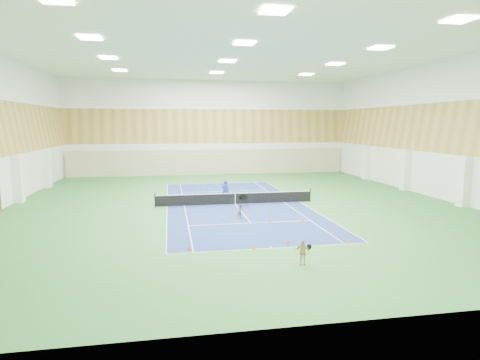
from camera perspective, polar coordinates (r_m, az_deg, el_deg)
name	(u,v)px	position (r m, az deg, el deg)	size (l,w,h in m)	color
ground	(235,204)	(32.77, -0.69, -3.47)	(40.00, 40.00, 0.00)	#307034
room_shell	(235,130)	(32.12, -0.70, 7.08)	(36.00, 40.00, 12.00)	white
wood_cladding	(235,105)	(32.15, -0.71, 10.65)	(36.00, 40.00, 8.00)	#BD8F46
ceiling_light_grid	(235,53)	(32.57, -0.72, 17.55)	(21.40, 25.40, 0.06)	white
court_surface	(235,204)	(32.77, -0.69, -3.46)	(10.97, 23.77, 0.01)	navy
tennis_balls_scatter	(235,204)	(32.76, -0.69, -3.39)	(10.57, 22.77, 0.07)	#B5CC22
tennis_net	(235,198)	(32.67, -0.69, -2.52)	(12.80, 0.10, 1.10)	black
back_curtain	(210,162)	(51.94, -4.24, 2.55)	(35.40, 0.16, 3.20)	#C6B793
coach	(225,190)	(34.26, -2.10, -1.49)	(0.64, 0.42, 1.74)	navy
child_court	(241,211)	(27.95, 0.08, -4.42)	(0.49, 0.38, 1.01)	gray
child_apron	(303,252)	(19.16, 8.88, -10.10)	(0.70, 0.29, 1.19)	tan
ball_cart	(243,201)	(31.69, 0.46, -3.02)	(0.53, 0.53, 0.91)	black
cone_svc_a	(202,223)	(26.43, -5.40, -6.08)	(0.19, 0.19, 0.20)	orange
cone_svc_b	(235,221)	(26.87, -0.66, -5.81)	(0.18, 0.18, 0.20)	orange
cone_svc_c	(270,221)	(26.76, 4.31, -5.89)	(0.18, 0.18, 0.20)	#D8590B
cone_svc_d	(302,220)	(27.42, 8.81, -5.58)	(0.22, 0.22, 0.24)	orange
cone_base_a	(189,248)	(21.25, -7.22, -9.56)	(0.23, 0.23, 0.25)	#DE490B
cone_base_b	(254,248)	(21.16, 2.00, -9.62)	(0.20, 0.20, 0.22)	orange
cone_base_c	(288,242)	(22.21, 6.87, -8.79)	(0.22, 0.22, 0.24)	#D8560B
cone_base_d	(348,241)	(23.19, 15.14, -8.36)	(0.17, 0.17, 0.19)	orange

